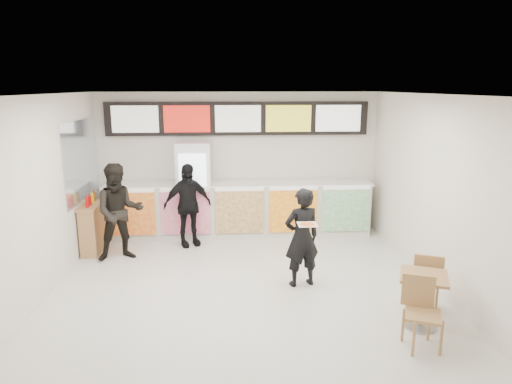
{
  "coord_description": "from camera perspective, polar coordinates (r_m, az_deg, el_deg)",
  "views": [
    {
      "loc": [
        -0.24,
        -6.26,
        3.12
      ],
      "look_at": [
        0.24,
        1.2,
        1.38
      ],
      "focal_mm": 32.0,
      "sensor_mm": 36.0,
      "label": 1
    }
  ],
  "objects": [
    {
      "name": "floor",
      "position": [
        7.0,
        -1.36,
        -13.36
      ],
      "size": [
        7.0,
        7.0,
        0.0
      ],
      "primitive_type": "plane",
      "color": "beige",
      "rests_on": "ground"
    },
    {
      "name": "ceiling",
      "position": [
        6.26,
        -1.51,
        12.03
      ],
      "size": [
        7.0,
        7.0,
        0.0
      ],
      "primitive_type": "plane",
      "rotation": [
        3.14,
        0.0,
        0.0
      ],
      "color": "white",
      "rests_on": "wall_back"
    },
    {
      "name": "wall_back",
      "position": [
        9.89,
        -2.23,
        3.7
      ],
      "size": [
        6.0,
        0.0,
        6.0
      ],
      "primitive_type": "plane",
      "rotation": [
        1.57,
        0.0,
        0.0
      ],
      "color": "silver",
      "rests_on": "floor"
    },
    {
      "name": "wall_left",
      "position": [
        7.03,
        -26.69,
        -1.63
      ],
      "size": [
        0.0,
        7.0,
        7.0
      ],
      "primitive_type": "plane",
      "rotation": [
        1.57,
        0.0,
        1.57
      ],
      "color": "silver",
      "rests_on": "floor"
    },
    {
      "name": "wall_right",
      "position": [
        7.23,
        23.07,
        -0.89
      ],
      "size": [
        0.0,
        7.0,
        7.0
      ],
      "primitive_type": "plane",
      "rotation": [
        1.57,
        0.0,
        -1.57
      ],
      "color": "silver",
      "rests_on": "floor"
    },
    {
      "name": "service_counter",
      "position": [
        9.69,
        -2.12,
        -2.11
      ],
      "size": [
        5.56,
        0.77,
        1.14
      ],
      "color": "silver",
      "rests_on": "floor"
    },
    {
      "name": "menu_board",
      "position": [
        9.69,
        -2.27,
        9.17
      ],
      "size": [
        5.5,
        0.14,
        0.7
      ],
      "color": "black",
      "rests_on": "wall_back"
    },
    {
      "name": "drinks_fridge",
      "position": [
        9.63,
        -7.72,
        0.3
      ],
      "size": [
        0.7,
        0.67,
        2.0
      ],
      "color": "white",
      "rests_on": "floor"
    },
    {
      "name": "mirror_panel",
      "position": [
        9.23,
        -20.99,
        3.73
      ],
      "size": [
        0.01,
        2.0,
        1.5
      ],
      "primitive_type": "cube",
      "color": "#B2B7BF",
      "rests_on": "wall_left"
    },
    {
      "name": "customer_main",
      "position": [
        7.23,
        5.75,
        -5.67
      ],
      "size": [
        0.66,
        0.52,
        1.59
      ],
      "primitive_type": "imported",
      "rotation": [
        0.0,
        0.0,
        3.41
      ],
      "color": "black",
      "rests_on": "floor"
    },
    {
      "name": "customer_left",
      "position": [
        8.61,
        -16.72,
        -2.43
      ],
      "size": [
        1.02,
        0.89,
        1.78
      ],
      "primitive_type": "imported",
      "rotation": [
        0.0,
        0.0,
        0.28
      ],
      "color": "black",
      "rests_on": "floor"
    },
    {
      "name": "customer_mid",
      "position": [
        9.08,
        -8.56,
        -1.63
      ],
      "size": [
        1.05,
        0.76,
        1.66
      ],
      "primitive_type": "imported",
      "rotation": [
        0.0,
        0.0,
        0.41
      ],
      "color": "black",
      "rests_on": "floor"
    },
    {
      "name": "pizza_slice",
      "position": [
        6.7,
        6.44,
        -4.0
      ],
      "size": [
        0.36,
        0.36,
        0.02
      ],
      "color": "beige",
      "rests_on": "customer_main"
    },
    {
      "name": "cafe_table",
      "position": [
        6.46,
        20.1,
        -11.54
      ],
      "size": [
        0.94,
        1.54,
        0.87
      ],
      "rotation": [
        0.0,
        0.0,
        -0.39
      ],
      "color": "#AC7C4F",
      "rests_on": "floor"
    },
    {
      "name": "condiment_ledge",
      "position": [
        9.27,
        -19.72,
        -4.23
      ],
      "size": [
        0.34,
        0.84,
        1.12
      ],
      "color": "#AC7C4F",
      "rests_on": "floor"
    }
  ]
}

